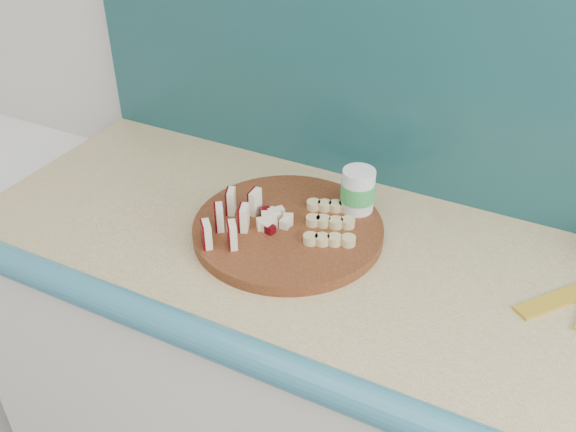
% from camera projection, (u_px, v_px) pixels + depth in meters
% --- Properties ---
extents(cutting_board, '(0.50, 0.50, 0.02)m').
position_uv_depth(cutting_board, '(288.00, 229.00, 1.26)').
color(cutting_board, '#451D0E').
rests_on(cutting_board, kitchen_counter).
extents(apple_wedges, '(0.09, 0.17, 0.05)m').
position_uv_depth(apple_wedges, '(231.00, 218.00, 1.23)').
color(apple_wedges, '#F5E4C4').
rests_on(apple_wedges, cutting_board).
extents(apple_chunks, '(0.06, 0.06, 0.02)m').
position_uv_depth(apple_chunks, '(276.00, 220.00, 1.25)').
color(apple_chunks, beige).
rests_on(apple_chunks, cutting_board).
extents(banana_slices, '(0.14, 0.16, 0.02)m').
position_uv_depth(banana_slices, '(329.00, 222.00, 1.25)').
color(banana_slices, '#CDB97D').
rests_on(banana_slices, cutting_board).
extents(canister, '(0.07, 0.07, 0.11)m').
position_uv_depth(canister, '(358.00, 194.00, 1.28)').
color(canister, silver).
rests_on(canister, kitchen_counter).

